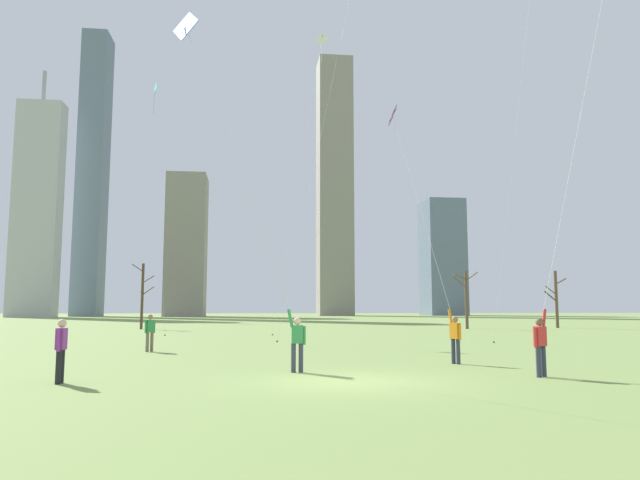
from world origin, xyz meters
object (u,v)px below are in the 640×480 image
object	(u,v)px
bystander_strolling_midfield	(61,347)
bare_tree_far_right_edge	(143,295)
kite_flyer_midfield_center_blue	(272,268)
kite_flyer_midfield_right_red	(560,234)
distant_kite_drifting_left_teal	(156,105)
bare_tree_left_of_center	(556,298)
distant_kite_drifting_right_white	(317,68)
kite_flyer_far_back_purple	(444,297)
bare_tree_center	(466,297)
bystander_far_off_by_trees	(150,331)
distant_kite_high_overhead_pink	(348,8)

from	to	relation	value
bystander_strolling_midfield	bare_tree_far_right_edge	xyz separation A→B (m)	(-4.93, 39.32, 2.20)
kite_flyer_midfield_center_blue	kite_flyer_midfield_right_red	distance (m)	8.67
bare_tree_far_right_edge	distant_kite_drifting_left_teal	bearing A→B (deg)	-77.23
kite_flyer_midfield_center_blue	bare_tree_left_of_center	world-z (taller)	kite_flyer_midfield_center_blue
bystander_strolling_midfield	distant_kite_drifting_right_white	bearing A→B (deg)	70.11
kite_flyer_midfield_center_blue	distant_kite_drifting_left_teal	world-z (taller)	distant_kite_drifting_left_teal
kite_flyer_far_back_purple	distant_kite_drifting_left_teal	xyz separation A→B (m)	(-14.23, 24.50, 15.15)
kite_flyer_midfield_center_blue	distant_kite_drifting_right_white	bearing A→B (deg)	80.22
kite_flyer_midfield_right_red	distant_kite_drifting_right_white	world-z (taller)	distant_kite_drifting_right_white
kite_flyer_far_back_purple	bare_tree_far_right_edge	world-z (taller)	kite_flyer_far_back_purple
bystander_strolling_midfield	distant_kite_drifting_right_white	size ratio (longest dim) A/B	0.07
distant_kite_drifting_left_teal	bare_tree_center	world-z (taller)	distant_kite_drifting_left_teal
distant_kite_drifting_right_white	bare_tree_far_right_edge	xyz separation A→B (m)	(-14.50, 12.86, -16.80)
kite_flyer_midfield_right_red	distant_kite_drifting_left_teal	size ratio (longest dim) A/B	0.99
kite_flyer_far_back_purple	distant_kite_drifting_right_white	size ratio (longest dim) A/B	0.47
kite_flyer_far_back_purple	bystander_far_off_by_trees	world-z (taller)	kite_flyer_far_back_purple
distant_kite_drifting_right_white	bystander_strolling_midfield	bearing A→B (deg)	-109.89
kite_flyer_midfield_center_blue	bare_tree_far_right_edge	world-z (taller)	kite_flyer_midfield_center_blue
kite_flyer_far_back_purple	distant_kite_high_overhead_pink	xyz separation A→B (m)	(-0.79, 15.41, 19.02)
bystander_far_off_by_trees	bare_tree_left_of_center	world-z (taller)	bare_tree_left_of_center
kite_flyer_midfield_right_red	bystander_far_off_by_trees	xyz separation A→B (m)	(-13.41, 10.46, -3.16)
bystander_strolling_midfield	bare_tree_center	bearing A→B (deg)	56.13
kite_flyer_midfield_center_blue	bare_tree_left_of_center	xyz separation A→B (m)	(28.75, 35.91, -0.26)
kite_flyer_midfield_center_blue	distant_kite_high_overhead_pink	world-z (taller)	distant_kite_high_overhead_pink
bare_tree_far_right_edge	bystander_far_off_by_trees	bearing A→B (deg)	-79.32
kite_flyer_midfield_center_blue	distant_kite_drifting_right_white	world-z (taller)	distant_kite_drifting_right_white
bare_tree_left_of_center	bare_tree_center	world-z (taller)	bare_tree_left_of_center
kite_flyer_midfield_right_red	kite_flyer_far_back_purple	xyz separation A→B (m)	(-2.21, 4.07, -1.79)
kite_flyer_midfield_center_blue	bystander_far_off_by_trees	world-z (taller)	kite_flyer_midfield_center_blue
kite_flyer_midfield_center_blue	kite_flyer_far_back_purple	xyz separation A→B (m)	(6.23, 2.31, -0.84)
kite_flyer_midfield_center_blue	bystander_strolling_midfield	distance (m)	6.24
kite_flyer_far_back_purple	distant_kite_drifting_left_teal	world-z (taller)	distant_kite_drifting_left_teal
bystander_far_off_by_trees	distant_kite_drifting_right_white	size ratio (longest dim) A/B	0.07
bystander_strolling_midfield	distant_kite_high_overhead_pink	bearing A→B (deg)	61.49
kite_flyer_far_back_purple	distant_kite_drifting_right_white	xyz separation A→B (m)	(-2.05, 21.92, 17.63)
distant_kite_drifting_right_white	bare_tree_center	world-z (taller)	distant_kite_drifting_right_white
kite_flyer_midfield_center_blue	bystander_strolling_midfield	bearing A→B (deg)	-157.59
bystander_far_off_by_trees	bare_tree_center	size ratio (longest dim) A/B	0.30
bystander_strolling_midfield	bare_tree_left_of_center	size ratio (longest dim) A/B	0.30
distant_kite_drifting_left_teal	bare_tree_center	bearing A→B (deg)	15.43
kite_flyer_midfield_right_red	bystander_far_off_by_trees	bearing A→B (deg)	142.03
kite_flyer_far_back_purple	bare_tree_center	distance (m)	34.50
distant_kite_high_overhead_pink	bare_tree_left_of_center	size ratio (longest dim) A/B	4.63
bystander_strolling_midfield	bare_tree_left_of_center	xyz separation A→B (m)	(34.15, 38.14, 1.94)
bystander_far_off_by_trees	kite_flyer_far_back_purple	bearing A→B (deg)	-29.70
kite_flyer_midfield_right_red	bare_tree_far_right_edge	bearing A→B (deg)	115.77
bystander_strolling_midfield	bare_tree_left_of_center	bearing A→B (deg)	48.16
bystander_far_off_by_trees	bare_tree_far_right_edge	distance (m)	28.97
distant_kite_drifting_right_white	bare_tree_far_right_edge	size ratio (longest dim) A/B	3.82
kite_flyer_midfield_center_blue	distant_kite_high_overhead_pink	bearing A→B (deg)	72.93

